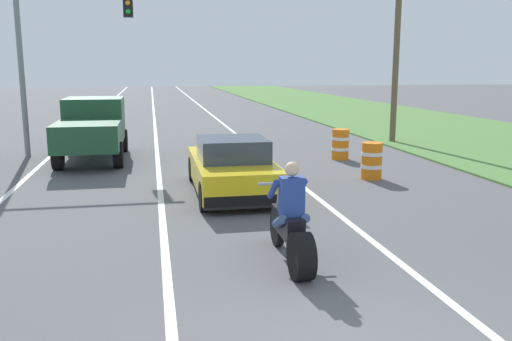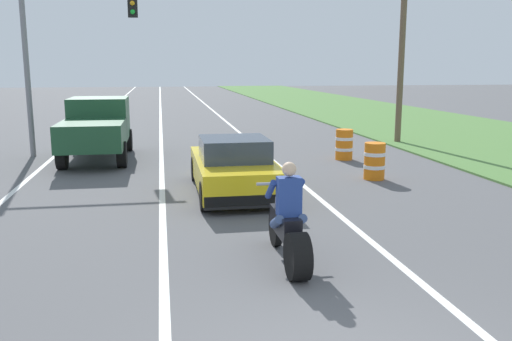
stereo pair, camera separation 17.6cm
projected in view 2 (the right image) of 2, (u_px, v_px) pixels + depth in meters
lane_stripe_left_solid at (77, 138)px, 23.56m from camera, size 0.14×120.00×0.01m
lane_stripe_right_solid at (241, 134)px, 24.77m from camera, size 0.14×120.00×0.01m
lane_stripe_centre_dashed at (161, 136)px, 24.16m from camera, size 0.14×120.00×0.01m
grass_verge_right at (447, 129)px, 26.47m from camera, size 10.00×120.00×0.06m
motorcycle_with_rider at (289, 228)px, 8.35m from camera, size 0.70×2.21×1.62m
sports_car_yellow at (234, 168)px, 13.12m from camera, size 1.84×4.30×1.37m
pickup_truck_left_lane_dark_green at (97, 126)px, 17.81m from camera, size 2.02×4.80×1.98m
traffic_light_mast_near at (62, 38)px, 18.14m from camera, size 4.02×0.34×6.00m
utility_pole_roadside at (402, 44)px, 21.23m from camera, size 0.24×0.24×7.74m
construction_barrel_nearest at (375, 161)px, 14.79m from camera, size 0.58×0.58×1.00m
construction_barrel_mid at (344, 144)px, 17.93m from camera, size 0.58×0.58×1.00m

